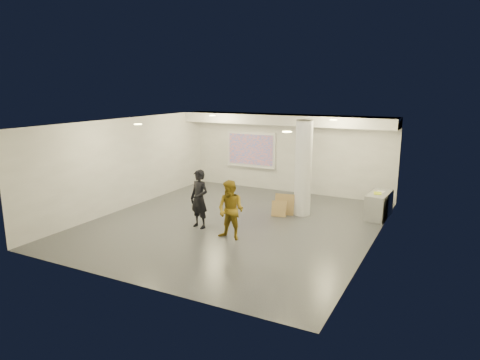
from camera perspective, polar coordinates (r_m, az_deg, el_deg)
The scene contains 20 objects.
floor at distance 12.83m, azimuth -0.82°, elevation -5.80°, with size 8.00×9.00×0.01m, color #37393E.
ceiling at distance 12.23m, azimuth -0.87°, elevation 7.67°, with size 8.00×9.00×0.01m, color silver.
wall_back at distance 16.49m, azimuth 6.57°, elevation 3.57°, with size 8.00×0.01×3.00m, color beige.
wall_front at distance 8.86m, azimuth -14.75°, elevation -4.47°, with size 8.00×0.01×3.00m, color beige.
wall_left at distance 14.73m, azimuth -14.71°, elevation 2.19°, with size 0.01×9.00×3.00m, color beige.
wall_right at distance 11.17m, azimuth 17.56°, elevation -1.16°, with size 0.01×9.00×3.00m, color beige.
soffit_band at distance 15.83m, azimuth 5.97°, elevation 8.03°, with size 8.00×1.10×0.36m, color silver.
downlight_nw at distance 15.49m, azimuth -3.71°, elevation 8.57°, with size 0.22×0.22×0.02m, color #FFF698.
downlight_ne at distance 13.75m, azimuth 12.37°, elevation 7.83°, with size 0.22×0.22×0.02m, color #FFF698.
downlight_sw at distance 12.24m, azimuth -13.46°, elevation 7.25°, with size 0.22×0.22×0.02m, color #FFF698.
downlight_se at distance 9.96m, azimuth 6.28°, elevation 6.40°, with size 0.22×0.22×0.02m, color #FFF698.
column at distance 13.48m, azimuth 8.43°, elevation 1.54°, with size 0.52×0.52×3.00m, color silver.
projection_screen at distance 17.07m, azimuth 1.48°, elevation 4.04°, with size 2.10×0.13×1.42m.
credenza at distance 14.00m, azimuth 18.03°, elevation -3.20°, with size 0.56×1.34×0.78m, color gray.
papers_stack at distance 13.99m, azimuth 18.20°, elevation -1.52°, with size 0.22×0.29×0.02m, color white.
postit_pad at distance 13.77m, azimuth 17.88°, elevation -1.69°, with size 0.22×0.30×0.03m, color #D4E928.
cardboard_back at distance 13.67m, azimuth 5.93°, elevation -3.26°, with size 0.62×0.06×0.67m, color #997A48.
cardboard_front at distance 13.48m, azimuth 5.20°, elevation -3.85°, with size 0.46×0.05×0.50m, color #997A48.
woman at distance 12.31m, azimuth -5.46°, elevation -2.54°, with size 0.62×0.41×1.70m, color black.
man at distance 11.33m, azimuth -1.24°, elevation -4.06°, with size 0.78×0.61×1.60m, color olive.
Camera 1 is at (5.76, -10.75, 4.01)m, focal length 32.00 mm.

